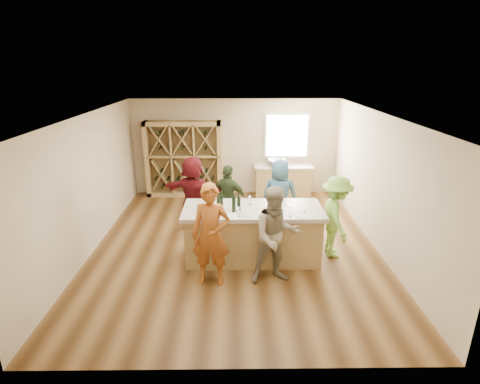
{
  "coord_description": "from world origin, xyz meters",
  "views": [
    {
      "loc": [
        0.02,
        -7.33,
        3.77
      ],
      "look_at": [
        0.1,
        0.2,
        1.15
      ],
      "focal_mm": 28.0,
      "sensor_mm": 36.0,
      "label": 1
    }
  ],
  "objects_px": {
    "wine_bottle_b": "(219,206)",
    "person_far_left": "(193,193)",
    "sink": "(277,162)",
    "wine_bottle_d": "(234,205)",
    "wine_rack": "(184,159)",
    "person_far_mid": "(229,199)",
    "wine_bottle_e": "(239,204)",
    "wine_bottle_c": "(221,203)",
    "wine_bottle_a": "(208,204)",
    "person_near_left": "(211,235)",
    "person_far_right": "(279,196)",
    "person_server": "(336,217)",
    "person_near_right": "(276,236)",
    "tasting_counter_base": "(253,235)"
  },
  "relations": [
    {
      "from": "person_far_right",
      "to": "wine_bottle_e",
      "type": "bearing_deg",
      "value": 69.13
    },
    {
      "from": "wine_bottle_b",
      "to": "person_far_left",
      "type": "distance_m",
      "value": 1.86
    },
    {
      "from": "wine_bottle_b",
      "to": "person_far_left",
      "type": "bearing_deg",
      "value": 111.37
    },
    {
      "from": "person_near_left",
      "to": "person_far_right",
      "type": "bearing_deg",
      "value": 62.17
    },
    {
      "from": "sink",
      "to": "person_near_right",
      "type": "relative_size",
      "value": 0.3
    },
    {
      "from": "wine_bottle_e",
      "to": "person_far_right",
      "type": "bearing_deg",
      "value": 56.95
    },
    {
      "from": "wine_bottle_d",
      "to": "person_server",
      "type": "bearing_deg",
      "value": 8.35
    },
    {
      "from": "person_near_right",
      "to": "person_far_left",
      "type": "distance_m",
      "value": 2.87
    },
    {
      "from": "wine_bottle_a",
      "to": "wine_bottle_d",
      "type": "xyz_separation_m",
      "value": [
        0.49,
        -0.06,
        0.01
      ]
    },
    {
      "from": "wine_rack",
      "to": "wine_bottle_d",
      "type": "xyz_separation_m",
      "value": [
        1.47,
        -4.02,
        0.13
      ]
    },
    {
      "from": "person_far_mid",
      "to": "wine_bottle_c",
      "type": "bearing_deg",
      "value": 108.05
    },
    {
      "from": "wine_bottle_b",
      "to": "sink",
      "type": "bearing_deg",
      "value": 69.28
    },
    {
      "from": "wine_bottle_c",
      "to": "person_server",
      "type": "height_order",
      "value": "person_server"
    },
    {
      "from": "wine_rack",
      "to": "wine_bottle_b",
      "type": "distance_m",
      "value": 4.24
    },
    {
      "from": "wine_bottle_b",
      "to": "wine_bottle_c",
      "type": "height_order",
      "value": "wine_bottle_c"
    },
    {
      "from": "person_near_left",
      "to": "person_far_mid",
      "type": "distance_m",
      "value": 2.2
    },
    {
      "from": "person_server",
      "to": "sink",
      "type": "bearing_deg",
      "value": 10.74
    },
    {
      "from": "wine_rack",
      "to": "person_near_left",
      "type": "height_order",
      "value": "wine_rack"
    },
    {
      "from": "sink",
      "to": "wine_rack",
      "type": "bearing_deg",
      "value": 178.51
    },
    {
      "from": "tasting_counter_base",
      "to": "person_near_right",
      "type": "bearing_deg",
      "value": -66.22
    },
    {
      "from": "wine_bottle_a",
      "to": "wine_bottle_c",
      "type": "distance_m",
      "value": 0.26
    },
    {
      "from": "wine_bottle_c",
      "to": "person_near_left",
      "type": "relative_size",
      "value": 0.16
    },
    {
      "from": "person_far_left",
      "to": "tasting_counter_base",
      "type": "bearing_deg",
      "value": 149.45
    },
    {
      "from": "person_far_right",
      "to": "person_far_mid",
      "type": "bearing_deg",
      "value": 13.91
    },
    {
      "from": "person_far_right",
      "to": "tasting_counter_base",
      "type": "bearing_deg",
      "value": 75.38
    },
    {
      "from": "wine_bottle_d",
      "to": "person_near_right",
      "type": "xyz_separation_m",
      "value": [
        0.74,
        -0.66,
        -0.34
      ]
    },
    {
      "from": "sink",
      "to": "person_far_right",
      "type": "xyz_separation_m",
      "value": [
        -0.18,
        -2.42,
        -0.16
      ]
    },
    {
      "from": "wine_bottle_b",
      "to": "wine_bottle_a",
      "type": "bearing_deg",
      "value": 153.27
    },
    {
      "from": "wine_bottle_d",
      "to": "person_near_right",
      "type": "relative_size",
      "value": 0.17
    },
    {
      "from": "wine_bottle_e",
      "to": "person_far_right",
      "type": "xyz_separation_m",
      "value": [
        0.95,
        1.46,
        -0.37
      ]
    },
    {
      "from": "person_near_left",
      "to": "person_far_mid",
      "type": "bearing_deg",
      "value": 88.3
    },
    {
      "from": "wine_bottle_c",
      "to": "tasting_counter_base",
      "type": "bearing_deg",
      "value": 7.62
    },
    {
      "from": "person_far_right",
      "to": "person_far_left",
      "type": "height_order",
      "value": "person_far_left"
    },
    {
      "from": "person_near_right",
      "to": "person_far_mid",
      "type": "height_order",
      "value": "person_near_right"
    },
    {
      "from": "wine_rack",
      "to": "sink",
      "type": "xyz_separation_m",
      "value": [
        2.7,
        -0.07,
        -0.09
      ]
    },
    {
      "from": "wine_bottle_c",
      "to": "person_server",
      "type": "xyz_separation_m",
      "value": [
        2.28,
        0.2,
        -0.39
      ]
    },
    {
      "from": "wine_bottle_a",
      "to": "person_far_left",
      "type": "relative_size",
      "value": 0.16
    },
    {
      "from": "wine_bottle_d",
      "to": "wine_bottle_e",
      "type": "relative_size",
      "value": 1.06
    },
    {
      "from": "wine_rack",
      "to": "person_far_mid",
      "type": "height_order",
      "value": "wine_rack"
    },
    {
      "from": "wine_bottle_c",
      "to": "wine_bottle_e",
      "type": "relative_size",
      "value": 1.06
    },
    {
      "from": "wine_bottle_d",
      "to": "person_near_right",
      "type": "height_order",
      "value": "person_near_right"
    },
    {
      "from": "wine_bottle_e",
      "to": "person_near_right",
      "type": "bearing_deg",
      "value": -48.13
    },
    {
      "from": "wine_bottle_b",
      "to": "person_server",
      "type": "relative_size",
      "value": 0.17
    },
    {
      "from": "wine_bottle_e",
      "to": "person_far_left",
      "type": "xyz_separation_m",
      "value": [
        -1.05,
        1.59,
        -0.34
      ]
    },
    {
      "from": "person_near_left",
      "to": "person_far_left",
      "type": "height_order",
      "value": "person_near_left"
    },
    {
      "from": "wine_bottle_c",
      "to": "wine_bottle_d",
      "type": "xyz_separation_m",
      "value": [
        0.24,
        -0.1,
        -0.0
      ]
    },
    {
      "from": "wine_bottle_a",
      "to": "wine_bottle_e",
      "type": "bearing_deg",
      "value": 0.52
    },
    {
      "from": "wine_bottle_b",
      "to": "person_far_mid",
      "type": "distance_m",
      "value": 1.6
    },
    {
      "from": "wine_rack",
      "to": "wine_bottle_e",
      "type": "relative_size",
      "value": 7.81
    },
    {
      "from": "sink",
      "to": "wine_bottle_d",
      "type": "xyz_separation_m",
      "value": [
        -1.23,
        -3.95,
        0.22
      ]
    }
  ]
}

